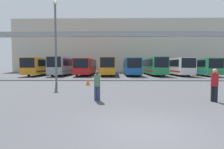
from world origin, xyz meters
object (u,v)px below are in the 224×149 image
lamp_post (56,39)px  traffic_cone (88,82)px  bus_slot_6 (176,66)px  bus_slot_2 (86,66)px  bus_slot_1 (63,65)px  pedestrian_mid_right (214,84)px  pedestrian_mid_left (97,85)px  bus_slot_5 (153,65)px  bus_slot_4 (131,66)px  bus_slot_0 (43,66)px  bus_slot_7 (200,66)px  bus_slot_3 (109,65)px

lamp_post → traffic_cone: bearing=-16.2°
bus_slot_6 → traffic_cone: 21.83m
bus_slot_2 → lamp_post: bearing=-91.9°
bus_slot_1 → pedestrian_mid_right: 27.51m
pedestrian_mid_left → bus_slot_5: bearing=-98.7°
bus_slot_4 → bus_slot_6: size_ratio=0.88×
pedestrian_mid_right → bus_slot_0: bearing=10.7°
bus_slot_5 → bus_slot_7: (8.39, -0.56, -0.12)m
bus_slot_3 → bus_slot_7: bearing=-1.6°
bus_slot_7 → traffic_cone: size_ratio=18.58×
bus_slot_0 → bus_slot_5: (20.99, -0.30, 0.05)m
bus_slot_1 → pedestrian_mid_left: size_ratio=6.40×
bus_slot_1 → pedestrian_mid_right: bus_slot_1 is taller
bus_slot_2 → bus_slot_0: bearing=174.7°
bus_slot_0 → lamp_post: (7.90, -16.02, 2.65)m
pedestrian_mid_right → pedestrian_mid_left: pedestrian_mid_right is taller
bus_slot_3 → bus_slot_0: bearing=178.2°
bus_slot_3 → pedestrian_mid_left: size_ratio=7.21×
bus_slot_3 → bus_slot_5: bus_slot_5 is taller
bus_slot_1 → traffic_cone: size_ratio=17.97×
pedestrian_mid_left → traffic_cone: 7.23m
pedestrian_mid_right → traffic_cone: pedestrian_mid_right is taller
bus_slot_1 → pedestrian_mid_right: size_ratio=6.00×
bus_slot_4 → lamp_post: 17.67m
pedestrian_mid_right → traffic_cone: (-7.72, 7.27, -0.63)m
pedestrian_mid_left → traffic_cone: pedestrian_mid_left is taller
bus_slot_7 → pedestrian_mid_right: bearing=-114.1°
bus_slot_6 → bus_slot_0: bearing=179.4°
lamp_post → bus_slot_7: bearing=35.2°
bus_slot_2 → pedestrian_mid_right: (10.53, -23.47, -0.81)m
bus_slot_1 → bus_slot_3: bearing=4.4°
traffic_cone → bus_slot_7: bearing=41.6°
bus_slot_5 → bus_slot_2: bearing=-177.8°
bus_slot_7 → bus_slot_5: bearing=176.2°
lamp_post → pedestrian_mid_left: bearing=-58.4°
bus_slot_2 → bus_slot_5: bearing=2.2°
pedestrian_mid_right → bus_slot_4: bearing=-22.0°
bus_slot_1 → lamp_post: (3.70, -14.98, 2.55)m
bus_slot_2 → bus_slot_4: (8.39, -0.21, 0.04)m
bus_slot_1 → pedestrian_mid_left: bus_slot_1 is taller
bus_slot_2 → pedestrian_mid_left: bus_slot_2 is taller
bus_slot_0 → bus_slot_7: size_ratio=1.16×
bus_slot_5 → traffic_cone: bus_slot_5 is taller
bus_slot_6 → bus_slot_7: 4.24m
bus_slot_3 → lamp_post: 16.53m
bus_slot_0 → bus_slot_1: size_ratio=1.20×
bus_slot_2 → bus_slot_1: bearing=-176.5°
bus_slot_5 → bus_slot_3: bearing=-179.4°
bus_slot_3 → traffic_cone: bus_slot_3 is taller
bus_slot_0 → bus_slot_2: (8.39, -0.78, -0.07)m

